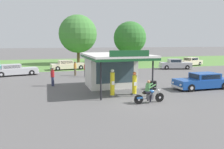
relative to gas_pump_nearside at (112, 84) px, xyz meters
name	(u,v)px	position (x,y,z in m)	size (l,w,h in m)	color
ground_plane	(137,101)	(1.28, -1.80, -0.97)	(300.00, 300.00, 0.00)	#5B5959
grass_verge_strip	(79,63)	(1.28, 28.20, -0.97)	(120.00, 24.00, 0.01)	#56843D
service_station_kiosk	(111,68)	(0.90, 3.41, 0.83)	(4.92, 6.97, 3.55)	silver
gas_pump_nearside	(112,84)	(0.00, 0.00, 0.00)	(0.44, 0.44, 2.11)	slate
gas_pump_offside	(134,84)	(1.80, 0.00, -0.14)	(0.44, 0.44, 1.82)	slate
motorcycle_with_rider	(149,94)	(1.84, -2.53, -0.32)	(2.27, 0.70, 1.58)	black
featured_classic_sedan	(202,81)	(8.47, 0.49, -0.31)	(5.18, 1.95, 1.40)	#19479E
parked_car_back_row_far_left	(68,65)	(-1.72, 18.12, -0.32)	(5.47, 2.52, 1.42)	beige
parked_car_back_row_right	(175,64)	(14.24, 14.20, -0.27)	(5.09, 2.88, 1.55)	#B7B7BC
parked_car_back_row_centre_left	(15,70)	(-8.54, 13.73, -0.32)	(5.48, 2.87, 1.40)	#B7B7BC
parked_car_back_row_centre_right	(120,64)	(6.15, 16.58, -0.28)	(5.54, 3.03, 1.49)	#E55993
parked_car_second_row_spare	(190,62)	(19.42, 17.87, -0.31)	(5.47, 3.25, 1.42)	beige
bystander_strolling_foreground	(53,76)	(-4.26, 5.43, -0.04)	(0.38, 0.38, 1.72)	#2D3351
bystander_leaning_by_kiosk	(85,69)	(-0.38, 10.09, -0.04)	(0.38, 0.38, 1.72)	black
bystander_chatting_near_pumps	(75,68)	(-1.40, 11.58, -0.04)	(0.34, 0.34, 1.74)	brown
tree_oak_centre	(78,35)	(0.94, 26.24, 4.45)	(7.03, 7.03, 9.12)	brown
tree_oak_far_left	(130,38)	(11.44, 26.57, 3.98)	(6.51, 6.51, 8.20)	brown
spare_tire_stack	(153,85)	(4.16, 1.50, -0.61)	(0.60, 0.60, 0.72)	black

